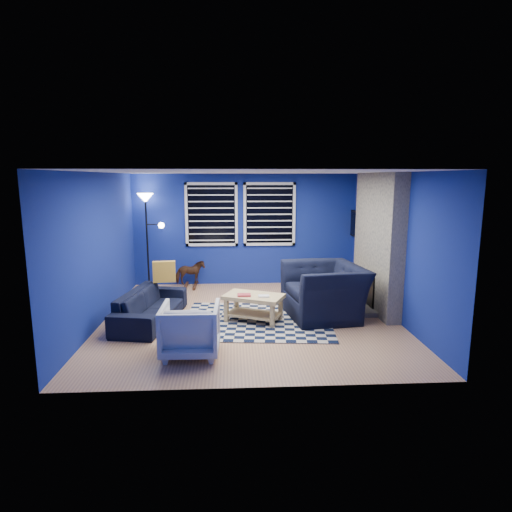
{
  "coord_description": "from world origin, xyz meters",
  "views": [
    {
      "loc": [
        -0.29,
        -7.12,
        2.41
      ],
      "look_at": [
        0.12,
        0.3,
        1.05
      ],
      "focal_mm": 30.0,
      "sensor_mm": 36.0,
      "label": 1
    }
  ],
  "objects_px": {
    "sofa": "(151,306)",
    "cabinet": "(318,276)",
    "tv": "(358,225)",
    "coffee_table": "(254,302)",
    "armchair_big": "(324,291)",
    "armchair_bent": "(190,329)",
    "floor_lamp": "(147,211)",
    "rocking_horse": "(190,272)"
  },
  "relations": [
    {
      "from": "armchair_big",
      "to": "coffee_table",
      "type": "relative_size",
      "value": 1.27
    },
    {
      "from": "tv",
      "to": "sofa",
      "type": "distance_m",
      "value": 4.76
    },
    {
      "from": "armchair_bent",
      "to": "floor_lamp",
      "type": "distance_m",
      "value": 4.17
    },
    {
      "from": "coffee_table",
      "to": "floor_lamp",
      "type": "bearing_deg",
      "value": 132.2
    },
    {
      "from": "armchair_big",
      "to": "tv",
      "type": "bearing_deg",
      "value": 141.36
    },
    {
      "from": "armchair_bent",
      "to": "sofa",
      "type": "bearing_deg",
      "value": -59.28
    },
    {
      "from": "sofa",
      "to": "rocking_horse",
      "type": "bearing_deg",
      "value": -0.84
    },
    {
      "from": "armchair_big",
      "to": "armchair_bent",
      "type": "height_order",
      "value": "armchair_big"
    },
    {
      "from": "armchair_bent",
      "to": "rocking_horse",
      "type": "xyz_separation_m",
      "value": [
        -0.36,
        3.71,
        -0.03
      ]
    },
    {
      "from": "armchair_big",
      "to": "rocking_horse",
      "type": "distance_m",
      "value": 3.35
    },
    {
      "from": "coffee_table",
      "to": "floor_lamp",
      "type": "distance_m",
      "value": 3.53
    },
    {
      "from": "armchair_big",
      "to": "armchair_bent",
      "type": "relative_size",
      "value": 1.77
    },
    {
      "from": "tv",
      "to": "floor_lamp",
      "type": "bearing_deg",
      "value": 176.92
    },
    {
      "from": "floor_lamp",
      "to": "sofa",
      "type": "bearing_deg",
      "value": -79.14
    },
    {
      "from": "sofa",
      "to": "floor_lamp",
      "type": "height_order",
      "value": "floor_lamp"
    },
    {
      "from": "armchair_big",
      "to": "cabinet",
      "type": "xyz_separation_m",
      "value": [
        0.3,
        2.03,
        -0.2
      ]
    },
    {
      "from": "armchair_bent",
      "to": "floor_lamp",
      "type": "relative_size",
      "value": 0.38
    },
    {
      "from": "rocking_horse",
      "to": "coffee_table",
      "type": "bearing_deg",
      "value": -167.48
    },
    {
      "from": "sofa",
      "to": "armchair_bent",
      "type": "relative_size",
      "value": 2.34
    },
    {
      "from": "tv",
      "to": "armchair_big",
      "type": "distance_m",
      "value": 2.45
    },
    {
      "from": "tv",
      "to": "coffee_table",
      "type": "height_order",
      "value": "tv"
    },
    {
      "from": "cabinet",
      "to": "floor_lamp",
      "type": "distance_m",
      "value": 4.01
    },
    {
      "from": "tv",
      "to": "cabinet",
      "type": "distance_m",
      "value": 1.42
    },
    {
      "from": "armchair_big",
      "to": "cabinet",
      "type": "bearing_deg",
      "value": 163.12
    },
    {
      "from": "tv",
      "to": "floor_lamp",
      "type": "xyz_separation_m",
      "value": [
        -4.57,
        0.25,
        0.3
      ]
    },
    {
      "from": "tv",
      "to": "sofa",
      "type": "xyz_separation_m",
      "value": [
        -4.13,
        -2.09,
        -1.13
      ]
    },
    {
      "from": "sofa",
      "to": "cabinet",
      "type": "xyz_separation_m",
      "value": [
        3.29,
        2.16,
        -0.02
      ]
    },
    {
      "from": "tv",
      "to": "coffee_table",
      "type": "relative_size",
      "value": 0.9
    },
    {
      "from": "floor_lamp",
      "to": "cabinet",
      "type": "bearing_deg",
      "value": -2.73
    },
    {
      "from": "sofa",
      "to": "armchair_big",
      "type": "relative_size",
      "value": 1.32
    },
    {
      "from": "tv",
      "to": "coffee_table",
      "type": "bearing_deg",
      "value": -137.86
    },
    {
      "from": "floor_lamp",
      "to": "armchair_big",
      "type": "bearing_deg",
      "value": -32.67
    },
    {
      "from": "sofa",
      "to": "cabinet",
      "type": "relative_size",
      "value": 2.82
    },
    {
      "from": "sofa",
      "to": "cabinet",
      "type": "height_order",
      "value": "cabinet"
    },
    {
      "from": "tv",
      "to": "floor_lamp",
      "type": "relative_size",
      "value": 0.48
    },
    {
      "from": "coffee_table",
      "to": "tv",
      "type": "bearing_deg",
      "value": 42.14
    },
    {
      "from": "sofa",
      "to": "armchair_bent",
      "type": "height_order",
      "value": "armchair_bent"
    },
    {
      "from": "sofa",
      "to": "rocking_horse",
      "type": "distance_m",
      "value": 2.34
    },
    {
      "from": "tv",
      "to": "armchair_bent",
      "type": "height_order",
      "value": "tv"
    },
    {
      "from": "rocking_horse",
      "to": "armchair_bent",
      "type": "bearing_deg",
      "value": 169.47
    },
    {
      "from": "armchair_bent",
      "to": "tv",
      "type": "bearing_deg",
      "value": -132.44
    },
    {
      "from": "armchair_big",
      "to": "floor_lamp",
      "type": "xyz_separation_m",
      "value": [
        -3.44,
        2.2,
        1.24
      ]
    }
  ]
}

